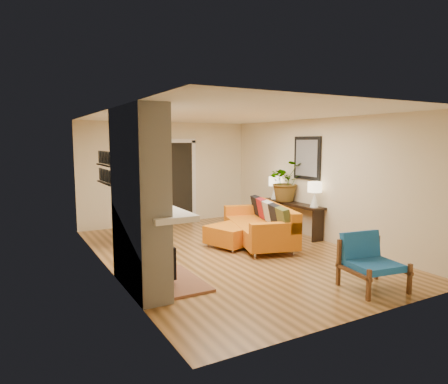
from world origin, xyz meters
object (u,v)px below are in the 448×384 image
at_px(sofa, 262,225).
at_px(blue_chair, 368,258).
at_px(lamp_near, 315,191).
at_px(houseplant, 286,181).
at_px(dining_table, 134,216).
at_px(lamp_far, 275,185).
at_px(console_table, 293,209).
at_px(ottoman, 231,234).

height_order(sofa, blue_chair, sofa).
height_order(lamp_near, houseplant, houseplant).
distance_m(sofa, dining_table, 2.69).
distance_m(dining_table, lamp_far, 3.46).
bearing_deg(houseplant, lamp_near, -89.41).
relative_size(sofa, dining_table, 1.46).
bearing_deg(lamp_near, blue_chair, -115.41).
bearing_deg(console_table, sofa, -160.92).
relative_size(ottoman, houseplant, 1.10).
bearing_deg(lamp_far, houseplant, -91.27).
xyz_separation_m(ottoman, console_table, (1.79, 0.28, 0.33)).
xyz_separation_m(dining_table, houseplant, (3.41, -0.72, 0.63)).
distance_m(blue_chair, lamp_near, 2.85).
height_order(ottoman, houseplant, houseplant).
bearing_deg(sofa, houseplant, 30.00).
relative_size(sofa, blue_chair, 2.85).
xyz_separation_m(dining_table, console_table, (3.42, -0.96, 0.00)).
bearing_deg(sofa, blue_chair, -91.87).
relative_size(sofa, houseplant, 2.55).
distance_m(console_table, houseplant, 0.67).
height_order(blue_chair, lamp_far, lamp_far).
height_order(ottoman, dining_table, dining_table).
xyz_separation_m(blue_chair, console_table, (1.19, 3.22, 0.15)).
distance_m(blue_chair, console_table, 3.44).
bearing_deg(blue_chair, lamp_far, 73.11).
bearing_deg(dining_table, sofa, -30.08).
height_order(ottoman, lamp_near, lamp_near).
xyz_separation_m(blue_chair, lamp_near, (1.19, 2.51, 0.64)).
xyz_separation_m(ottoman, lamp_far, (1.79, 0.98, 0.82)).
xyz_separation_m(sofa, console_table, (1.10, 0.38, 0.19)).
distance_m(lamp_near, lamp_far, 1.42).
height_order(sofa, console_table, sofa).
distance_m(ottoman, houseplant, 2.09).
distance_m(ottoman, blue_chair, 3.01).
distance_m(blue_chair, houseplant, 3.75).
height_order(dining_table, lamp_far, lamp_far).
bearing_deg(ottoman, dining_table, 142.69).
bearing_deg(sofa, lamp_far, 44.48).
bearing_deg(houseplant, dining_table, 168.14).
height_order(blue_chair, dining_table, dining_table).
height_order(sofa, houseplant, houseplant).
relative_size(ottoman, dining_table, 0.63).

